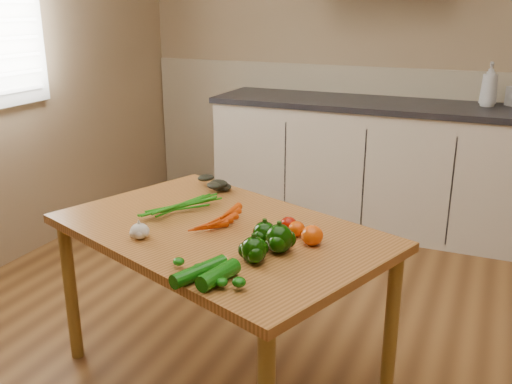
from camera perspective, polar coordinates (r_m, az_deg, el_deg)
The scene contains 15 objects.
room at distance 2.05m, azimuth 3.16°, elevation 10.11°, with size 4.04×5.04×2.64m.
counter_run at distance 4.10m, azimuth 15.67°, elevation 2.34°, with size 2.84×0.64×1.14m.
table at distance 2.30m, azimuth -3.63°, elevation -5.36°, with size 1.50×1.23×0.69m.
soap_bottle_a at distance 4.04m, azimuth 22.32°, elevation 9.94°, with size 0.11×0.11×0.28m, color silver.
carrot_bunch at distance 2.32m, azimuth -4.83°, elevation -2.24°, with size 0.24×0.18×0.06m, color #D34204, non-canonical shape.
leafy_greens at distance 2.71m, azimuth -4.81°, elevation 1.08°, with size 0.18×0.17×0.09m, color black, non-canonical shape.
garlic_bulb at distance 2.20m, azimuth -11.58°, elevation -3.85°, with size 0.07×0.07×0.06m, color beige.
pepper_a at distance 2.09m, azimuth 0.87°, elevation -4.21°, with size 0.09×0.09×0.09m, color black.
pepper_b at distance 2.04m, azimuth 2.32°, elevation -4.68°, with size 0.10×0.10×0.10m, color black.
pepper_c at distance 1.96m, azimuth -0.21°, elevation -5.81°, with size 0.09×0.09×0.09m, color black.
tomato_a at distance 2.22m, azimuth 3.28°, elevation -3.25°, with size 0.07×0.07×0.06m, color #940F02.
tomato_b at distance 2.18m, azimuth 4.10°, elevation -3.70°, with size 0.06×0.06×0.06m, color #DE4805.
tomato_c at distance 2.11m, azimuth 5.63°, elevation -4.33°, with size 0.08×0.08×0.08m, color #DE4805.
zucchini_a at distance 1.83m, azimuth -3.77°, elevation -8.28°, with size 0.06×0.06×0.17m, color #094D08.
zucchini_b at distance 1.87m, azimuth -5.68°, elevation -7.90°, with size 0.05×0.05×0.21m, color #094D08.
Camera 1 is at (0.70, -1.73, 1.54)m, focal length 40.00 mm.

